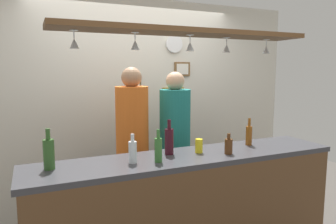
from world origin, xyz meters
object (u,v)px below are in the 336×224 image
picture_frame_upper_small (182,69)px  person_middle_orange_shirt (132,134)px  bottle_beer_amber_tall (249,135)px  bottle_beer_green_import (158,149)px  bottle_champagne_green (49,153)px  person_right_teal_shirt (175,134)px  bottle_beer_brown_stubby (229,146)px  bottle_soda_clear (133,151)px  picture_frame_lower_pair (173,94)px  bottle_wine_dark_red (169,141)px  drink_can (199,146)px  wall_clock (174,44)px  picture_frame_crest (134,84)px

picture_frame_upper_small → person_middle_orange_shirt: bearing=-145.1°
bottle_beer_amber_tall → person_middle_orange_shirt: bearing=143.4°
bottle_beer_amber_tall → bottle_beer_green_import: 1.02m
bottle_champagne_green → bottle_beer_amber_tall: bearing=0.8°
person_right_teal_shirt → bottle_beer_green_import: (-0.55, -0.88, 0.09)m
person_middle_orange_shirt → person_right_teal_shirt: person_middle_orange_shirt is taller
bottle_beer_brown_stubby → picture_frame_upper_small: bearing=78.9°
bottle_soda_clear → picture_frame_upper_small: bearing=51.8°
picture_frame_lower_pair → person_right_teal_shirt: bearing=-112.9°
bottle_wine_dark_red → bottle_champagne_green: same height
person_middle_orange_shirt → bottle_champagne_green: size_ratio=5.90×
bottle_champagne_green → bottle_soda_clear: bearing=-9.3°
picture_frame_lower_pair → bottle_beer_green_import: bearing=-118.6°
drink_can → picture_frame_upper_small: size_ratio=0.55×
bottle_beer_green_import → picture_frame_upper_small: 1.87m
drink_can → bottle_champagne_green: bearing=178.4°
bottle_beer_green_import → wall_clock: 1.94m
bottle_wine_dark_red → drink_can: 0.27m
bottle_beer_brown_stubby → picture_frame_upper_small: 1.67m
bottle_beer_green_import → bottle_wine_dark_red: bearing=46.0°
bottle_beer_brown_stubby → person_middle_orange_shirt: bearing=122.9°
bottle_beer_amber_tall → bottle_champagne_green: bottle_champagne_green is taller
wall_clock → person_right_teal_shirt: bearing=-113.9°
bottle_champagne_green → bottle_beer_brown_stubby: size_ratio=1.67×
bottle_beer_brown_stubby → picture_frame_upper_small: (0.30, 1.51, 0.66)m
bottle_champagne_green → bottle_beer_brown_stubby: (1.43, -0.17, -0.05)m
person_middle_orange_shirt → bottle_beer_brown_stubby: person_middle_orange_shirt is taller
bottle_beer_green_import → picture_frame_lower_pair: bearing=61.4°
person_right_teal_shirt → drink_can: person_right_teal_shirt is taller
bottle_soda_clear → wall_clock: bearing=54.7°
bottle_beer_amber_tall → picture_frame_crest: (-0.73, 1.31, 0.44)m
bottle_beer_brown_stubby → wall_clock: bearing=83.2°
bottle_wine_dark_red → bottle_beer_brown_stubby: (0.47, -0.20, -0.05)m
bottle_soda_clear → bottle_beer_brown_stubby: bearing=-5.0°
person_right_teal_shirt → picture_frame_crest: size_ratio=6.62×
drink_can → picture_frame_upper_small: bearing=69.6°
person_right_teal_shirt → bottle_soda_clear: size_ratio=7.48×
drink_can → picture_frame_crest: size_ratio=0.47×
picture_frame_crest → wall_clock: (0.54, -0.01, 0.50)m
bottle_champagne_green → drink_can: bottle_champagne_green is taller
person_middle_orange_shirt → bottle_wine_dark_red: bearing=-81.1°
person_right_teal_shirt → bottle_champagne_green: 1.53m
bottle_beer_amber_tall → bottle_beer_brown_stubby: bottle_beer_amber_tall is taller
picture_frame_lower_pair → bottle_beer_brown_stubby: bearing=-96.4°
bottle_champagne_green → bottle_beer_brown_stubby: bottle_champagne_green is taller
person_right_teal_shirt → wall_clock: (0.27, 0.60, 1.03)m
bottle_champagne_green → picture_frame_upper_small: picture_frame_upper_small is taller
bottle_beer_green_import → bottle_soda_clear: size_ratio=1.13×
person_right_teal_shirt → wall_clock: bearing=66.1°
bottle_beer_green_import → bottle_beer_amber_tall: bearing=9.9°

